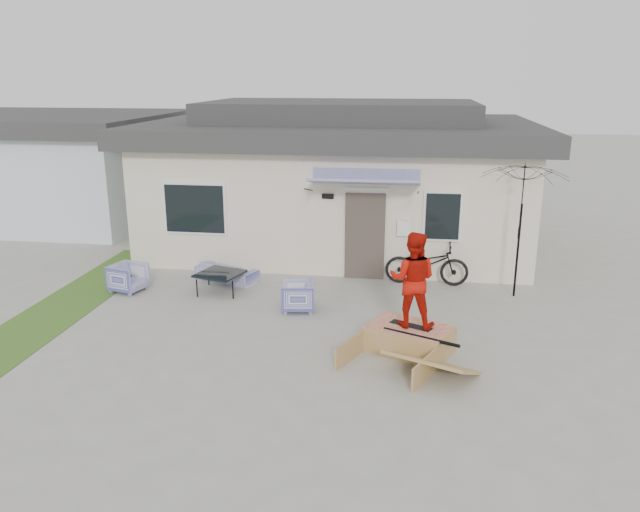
# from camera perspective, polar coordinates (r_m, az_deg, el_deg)

# --- Properties ---
(ground) EXTENTS (90.00, 90.00, 0.00)m
(ground) POSITION_cam_1_polar(r_m,az_deg,el_deg) (11.30, -2.85, -8.83)
(ground) COLOR gray
(ground) RESTS_ON ground
(grass_strip) EXTENTS (1.40, 8.00, 0.01)m
(grass_strip) POSITION_cam_1_polar(r_m,az_deg,el_deg) (14.82, -21.48, -3.75)
(grass_strip) COLOR #386121
(grass_strip) RESTS_ON ground
(house) EXTENTS (10.80, 8.49, 4.10)m
(house) POSITION_cam_1_polar(r_m,az_deg,el_deg) (18.36, 1.86, 7.33)
(house) COLOR beige
(house) RESTS_ON ground
(neighbor_house) EXTENTS (8.60, 7.60, 3.50)m
(neighbor_house) POSITION_cam_1_polar(r_m,az_deg,el_deg) (23.81, -23.78, 7.64)
(neighbor_house) COLOR silver
(neighbor_house) RESTS_ON ground
(loveseat) EXTENTS (1.58, 0.97, 0.60)m
(loveseat) POSITION_cam_1_polar(r_m,az_deg,el_deg) (15.18, -8.51, -1.13)
(loveseat) COLOR #3C3D97
(loveseat) RESTS_ON ground
(armchair_left) EXTENTS (0.81, 0.84, 0.71)m
(armchair_left) POSITION_cam_1_polar(r_m,az_deg,el_deg) (14.90, -17.09, -1.78)
(armchair_left) COLOR #3C3D97
(armchair_left) RESTS_ON ground
(armchair_right) EXTENTS (0.71, 0.75, 0.69)m
(armchair_right) POSITION_cam_1_polar(r_m,az_deg,el_deg) (13.12, -2.06, -3.54)
(armchair_right) COLOR #3C3D97
(armchair_right) RESTS_ON ground
(coffee_table) EXTENTS (1.15, 1.15, 0.46)m
(coffee_table) POSITION_cam_1_polar(r_m,az_deg,el_deg) (14.43, -9.08, -2.37)
(coffee_table) COLOR black
(coffee_table) RESTS_ON ground
(bicycle) EXTENTS (1.96, 0.72, 1.24)m
(bicycle) POSITION_cam_1_polar(r_m,az_deg,el_deg) (14.86, 9.72, -0.26)
(bicycle) COLOR black
(bicycle) RESTS_ON ground
(patio_umbrella) EXTENTS (1.98, 1.84, 2.20)m
(patio_umbrella) POSITION_cam_1_polar(r_m,az_deg,el_deg) (14.25, 17.80, 3.16)
(patio_umbrella) COLOR black
(patio_umbrella) RESTS_ON ground
(skate_ramp) EXTENTS (2.04, 2.27, 0.47)m
(skate_ramp) POSITION_cam_1_polar(r_m,az_deg,el_deg) (11.38, 8.12, -7.50)
(skate_ramp) COLOR #A27C47
(skate_ramp) RESTS_ON ground
(skateboard) EXTENTS (0.78, 0.52, 0.05)m
(skateboard) POSITION_cam_1_polar(r_m,az_deg,el_deg) (11.32, 8.27, -6.23)
(skateboard) COLOR black
(skateboard) RESTS_ON skate_ramp
(skater) EXTENTS (0.91, 0.75, 1.71)m
(skater) POSITION_cam_1_polar(r_m,az_deg,el_deg) (11.02, 8.45, -2.00)
(skater) COLOR #B81308
(skater) RESTS_ON skateboard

